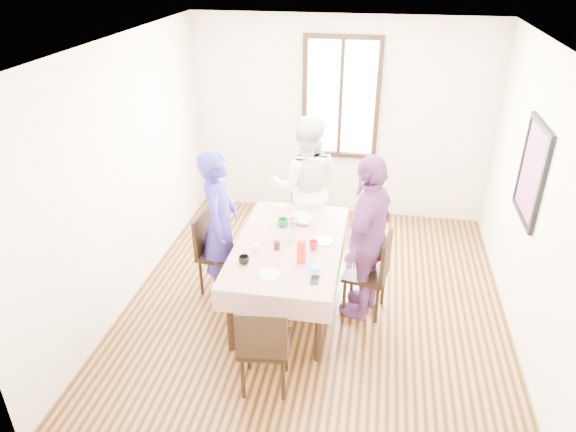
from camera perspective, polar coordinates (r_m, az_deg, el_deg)
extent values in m
plane|color=#311B0C|center=(5.77, 3.02, -9.29)|extent=(4.50, 4.50, 0.00)
plane|color=#F0E3C6|center=(7.18, 5.69, 10.36)|extent=(4.00, 0.00, 4.00)
plane|color=#F0E3C6|center=(5.26, 25.53, 1.07)|extent=(0.00, 4.50, 4.50)
cube|color=black|center=(7.08, 5.79, 12.63)|extent=(1.02, 0.06, 1.62)
cube|color=white|center=(7.09, 5.80, 12.65)|extent=(0.90, 0.02, 1.50)
cube|color=red|center=(5.45, 25.07, 4.36)|extent=(0.04, 0.76, 0.96)
cube|color=black|center=(5.51, 0.09, -6.45)|extent=(0.95, 1.70, 0.75)
cube|color=#63130E|center=(5.31, 0.10, -3.04)|extent=(1.07, 1.82, 0.01)
cube|color=black|center=(5.77, -7.40, -4.08)|extent=(0.46, 0.46, 0.91)
cube|color=black|center=(5.46, 8.44, -6.20)|extent=(0.48, 0.48, 0.91)
cube|color=black|center=(6.46, 1.91, -0.14)|extent=(0.43, 0.43, 0.91)
cube|color=black|center=(4.56, -2.56, -13.71)|extent=(0.46, 0.46, 0.91)
imported|color=#322992|center=(5.58, -7.42, -0.91)|extent=(0.44, 0.63, 1.64)
imported|color=white|center=(6.26, 1.95, 3.18)|extent=(0.92, 0.76, 1.75)
imported|color=#763D7D|center=(5.23, 8.53, -2.35)|extent=(0.73, 1.11, 1.75)
imported|color=black|center=(4.98, -4.83, -4.80)|extent=(0.11, 0.11, 0.08)
imported|color=red|center=(5.19, 2.80, -3.21)|extent=(0.14, 0.14, 0.09)
imported|color=#0C7226|center=(5.60, -0.53, -0.72)|extent=(0.11, 0.11, 0.09)
imported|color=white|center=(5.68, 1.56, -0.50)|extent=(0.24, 0.24, 0.05)
cube|color=red|center=(4.95, 1.46, -3.90)|extent=(0.08, 0.08, 0.24)
cylinder|color=white|center=(4.85, 2.85, -5.89)|extent=(0.11, 0.11, 0.06)
cylinder|color=black|center=(5.19, -1.23, -3.24)|extent=(0.06, 0.06, 0.08)
cylinder|color=silver|center=(5.14, -3.53, -3.56)|extent=(0.06, 0.06, 0.09)
cube|color=black|center=(4.76, 2.95, -6.96)|extent=(0.07, 0.15, 0.01)
cylinder|color=silver|center=(5.32, 0.45, -1.89)|extent=(0.08, 0.08, 0.16)
cylinder|color=white|center=(5.35, 3.92, -2.69)|extent=(0.20, 0.20, 0.01)
cylinder|color=white|center=(5.85, 1.32, 0.17)|extent=(0.20, 0.20, 0.01)
cylinder|color=white|center=(4.82, -2.02, -6.41)|extent=(0.20, 0.20, 0.01)
cylinder|color=blue|center=(4.83, 2.86, -5.54)|extent=(0.12, 0.12, 0.01)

